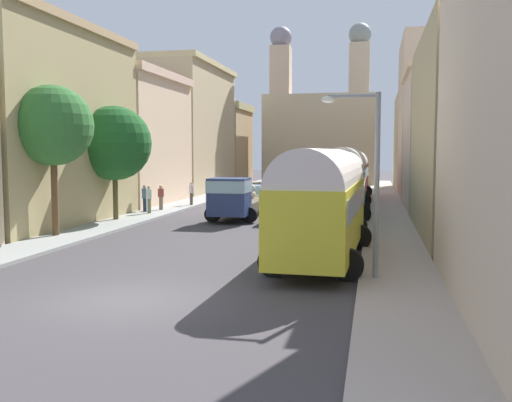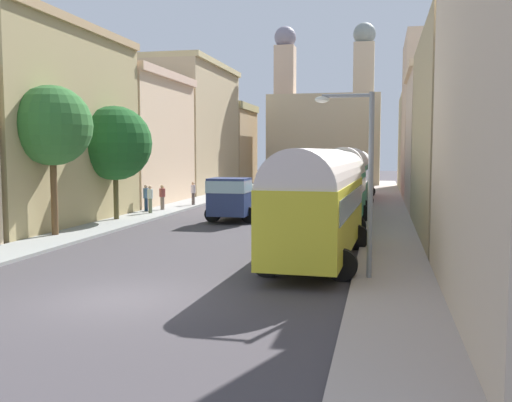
% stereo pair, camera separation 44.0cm
% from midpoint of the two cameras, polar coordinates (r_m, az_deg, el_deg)
% --- Properties ---
extents(ground_plane, '(154.00, 154.00, 0.00)m').
position_cam_midpoint_polar(ground_plane, '(41.74, 3.28, -0.50)').
color(ground_plane, '#433E42').
extents(sidewalk_left, '(2.50, 70.00, 0.14)m').
position_cam_midpoint_polar(sidewalk_left, '(43.47, -6.20, -0.20)').
color(sidewalk_left, '#969896').
rests_on(sidewalk_left, ground).
extents(sidewalk_right, '(2.50, 70.00, 0.14)m').
position_cam_midpoint_polar(sidewalk_right, '(41.20, 13.28, -0.60)').
color(sidewalk_right, '#B4A499').
rests_on(sidewalk_right, ground).
extents(building_left_1, '(4.54, 13.31, 10.74)m').
position_cam_midpoint_polar(building_left_1, '(32.70, -19.41, 7.17)').
color(building_left_1, tan).
rests_on(building_left_1, ground).
extents(building_left_2, '(6.24, 10.85, 9.79)m').
position_cam_midpoint_polar(building_left_2, '(44.04, -11.67, 6.11)').
color(building_left_2, beige).
rests_on(building_left_2, ground).
extents(building_left_3, '(6.30, 14.63, 12.36)m').
position_cam_midpoint_polar(building_left_3, '(56.38, -6.20, 7.22)').
color(building_left_3, tan).
rests_on(building_left_3, ground).
extents(building_left_4, '(4.44, 9.26, 9.46)m').
position_cam_midpoint_polar(building_left_4, '(67.80, -2.19, 5.66)').
color(building_left_4, tan).
rests_on(building_left_4, ground).
extents(building_right_1, '(5.12, 13.69, 9.43)m').
position_cam_midpoint_polar(building_right_1, '(28.55, 21.53, 6.10)').
color(building_right_1, tan).
rests_on(building_right_1, ground).
extents(building_right_2, '(5.07, 9.53, 9.46)m').
position_cam_midpoint_polar(building_right_2, '(40.60, 18.48, 5.82)').
color(building_right_2, beige).
rests_on(building_right_2, ground).
extents(building_right_3, '(5.46, 10.20, 13.37)m').
position_cam_midpoint_polar(building_right_3, '(50.99, 17.80, 7.79)').
color(building_right_3, beige).
rests_on(building_right_3, ground).
extents(building_right_4, '(4.80, 9.86, 9.58)m').
position_cam_midpoint_polar(building_right_4, '(61.42, 16.54, 5.54)').
color(building_right_4, beige).
rests_on(building_right_4, ground).
extents(distant_church, '(13.05, 7.00, 18.54)m').
position_cam_midpoint_polar(distant_church, '(69.29, 7.03, 6.66)').
color(distant_church, '#C9B591').
rests_on(distant_church, ground).
extents(parked_bus_0, '(3.54, 9.48, 4.08)m').
position_cam_midpoint_polar(parked_bus_0, '(20.69, 6.81, 0.11)').
color(parked_bus_0, yellow).
rests_on(parked_bus_0, ground).
extents(parked_bus_1, '(3.41, 8.79, 3.97)m').
position_cam_midpoint_polar(parked_bus_1, '(29.64, 8.53, 1.45)').
color(parked_bus_1, '#349C6E').
rests_on(parked_bus_1, ground).
extents(parked_bus_2, '(3.35, 9.24, 4.24)m').
position_cam_midpoint_polar(parked_bus_2, '(38.60, 9.46, 2.49)').
color(parked_bus_2, '#3C8D68').
rests_on(parked_bus_2, ground).
extents(parked_bus_3, '(3.39, 9.16, 4.04)m').
position_cam_midpoint_polar(parked_bus_3, '(47.59, 10.03, 2.82)').
color(parked_bus_3, red).
rests_on(parked_bus_3, ground).
extents(cargo_truck_0, '(3.02, 7.33, 2.51)m').
position_cam_midpoint_polar(cargo_truck_0, '(33.03, -1.64, 0.27)').
color(cargo_truck_0, navy).
rests_on(cargo_truck_0, ground).
extents(car_0, '(2.46, 3.70, 1.52)m').
position_cam_midpoint_polar(car_0, '(41.40, 0.72, 0.52)').
color(car_0, silver).
rests_on(car_0, ground).
extents(car_1, '(2.55, 3.97, 1.53)m').
position_cam_midpoint_polar(car_1, '(53.61, 3.73, 1.55)').
color(car_1, silver).
rests_on(car_1, ground).
extents(car_2, '(2.29, 4.31, 1.58)m').
position_cam_midpoint_polar(car_2, '(60.59, 4.66, 1.96)').
color(car_2, '#44975A').
rests_on(car_2, ground).
extents(car_3, '(2.47, 3.96, 1.55)m').
position_cam_midpoint_polar(car_3, '(32.32, 3.48, -0.70)').
color(car_3, '#358BCF').
rests_on(car_3, ground).
extents(car_4, '(2.44, 4.35, 1.52)m').
position_cam_midpoint_polar(car_4, '(43.37, 6.08, 0.71)').
color(car_4, '#AC302E').
rests_on(car_4, ground).
extents(car_5, '(2.37, 4.00, 1.55)m').
position_cam_midpoint_polar(car_5, '(56.53, 7.61, 1.70)').
color(car_5, silver).
rests_on(car_5, ground).
extents(pedestrian_0, '(0.52, 0.52, 1.85)m').
position_cam_midpoint_polar(pedestrian_0, '(36.17, -10.16, 0.26)').
color(pedestrian_0, '#6D755A').
rests_on(pedestrian_0, ground).
extents(pedestrian_1, '(0.46, 0.46, 1.78)m').
position_cam_midpoint_polar(pedestrian_1, '(41.25, -5.98, 0.84)').
color(pedestrian_1, brown).
rests_on(pedestrian_1, ground).
extents(pedestrian_2, '(0.54, 0.54, 1.76)m').
position_cam_midpoint_polar(pedestrian_2, '(38.16, -8.99, 0.44)').
color(pedestrian_2, '#7B675A').
rests_on(pedestrian_2, ground).
extents(pedestrian_3, '(0.39, 0.39, 1.83)m').
position_cam_midpoint_polar(pedestrian_3, '(37.38, -10.58, 0.40)').
color(pedestrian_3, '#1C314C').
rests_on(pedestrian_3, ground).
extents(streetlamp_near, '(1.79, 0.28, 5.76)m').
position_cam_midpoint_polar(streetlamp_near, '(17.63, 11.21, 3.28)').
color(streetlamp_near, gray).
rests_on(streetlamp_near, ground).
extents(roadside_tree_1, '(3.66, 3.66, 6.98)m').
position_cam_midpoint_polar(roadside_tree_1, '(27.76, -19.24, 7.07)').
color(roadside_tree_1, brown).
rests_on(roadside_tree_1, ground).
extents(roadside_tree_2, '(4.18, 4.18, 6.53)m').
position_cam_midpoint_polar(roadside_tree_2, '(33.23, -13.51, 5.61)').
color(roadside_tree_2, brown).
rests_on(roadside_tree_2, ground).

